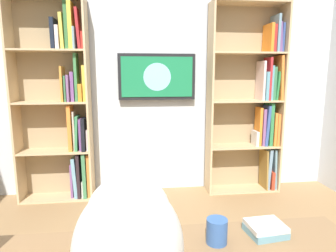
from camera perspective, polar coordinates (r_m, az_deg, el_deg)
The scene contains 7 objects.
wall_back at distance 3.48m, azimuth -3.34°, elevation 9.18°, with size 4.52×0.06×2.70m, color silver.
bookshelf_left at distance 3.61m, azimuth 16.51°, elevation 4.30°, with size 0.87×0.28×2.19m.
bookshelf_right at distance 3.41m, azimuth -19.84°, elevation 3.97°, with size 0.80×0.28×2.21m.
wall_mounted_tv at distance 3.40m, azimuth -2.17°, elevation 9.56°, with size 0.88×0.07×0.52m.
cat at distance 0.93m, azimuth -7.70°, elevation -19.75°, with size 0.31×0.58×0.35m.
coffee_mug at distance 1.19m, azimuth 9.51°, elevation -19.58°, with size 0.08×0.08×0.10m, color #335999.
desk_book_stack at distance 1.30m, azimuth 18.50°, elevation -18.49°, with size 0.16×0.14×0.05m.
Camera 1 is at (0.20, 1.24, 1.40)m, focal length 31.21 mm.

